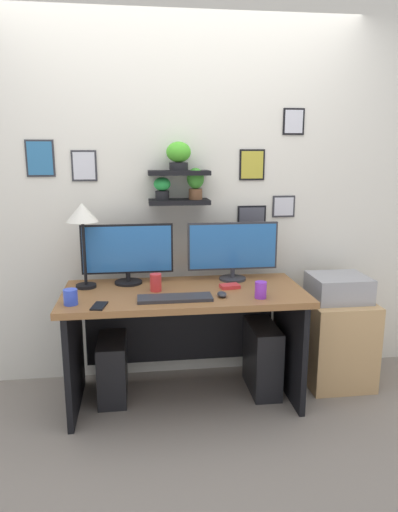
{
  "coord_description": "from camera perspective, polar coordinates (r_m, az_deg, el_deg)",
  "views": [
    {
      "loc": [
        -0.27,
        -2.77,
        1.6
      ],
      "look_at": [
        0.1,
        0.05,
        0.96
      ],
      "focal_mm": 32.39,
      "sensor_mm": 36.0,
      "label": 1
    }
  ],
  "objects": [
    {
      "name": "monitor_right",
      "position": [
        3.12,
        4.19,
        0.84
      ],
      "size": [
        0.61,
        0.18,
        0.39
      ],
      "color": "#2D2D33",
      "rests_on": "desk"
    },
    {
      "name": "computer_mouse",
      "position": [
        2.79,
        2.85,
        -4.74
      ],
      "size": [
        0.06,
        0.09,
        0.03
      ],
      "primitive_type": "ellipsoid",
      "color": "#2D2D33",
      "rests_on": "desk"
    },
    {
      "name": "back_wall_assembly",
      "position": [
        3.23,
        -2.66,
        8.3
      ],
      "size": [
        4.4,
        0.24,
        2.7
      ],
      "color": "silver",
      "rests_on": "ground"
    },
    {
      "name": "cell_phone",
      "position": [
        2.67,
        -12.23,
        -6.04
      ],
      "size": [
        0.09,
        0.15,
        0.01
      ],
      "primitive_type": "cube",
      "rotation": [
        0.0,
        0.0,
        -0.18
      ],
      "color": "black",
      "rests_on": "desk"
    },
    {
      "name": "keyboard",
      "position": [
        2.73,
        -3.0,
        -5.21
      ],
      "size": [
        0.44,
        0.14,
        0.02
      ],
      "primitive_type": "cube",
      "color": "#2D2D33",
      "rests_on": "desk"
    },
    {
      "name": "drawer_cabinet",
      "position": [
        3.46,
        16.43,
        -9.91
      ],
      "size": [
        0.44,
        0.5,
        0.6
      ],
      "primitive_type": "cube",
      "color": "tan",
      "rests_on": "ground"
    },
    {
      "name": "monitor_left",
      "position": [
        3.06,
        -8.84,
        0.48
      ],
      "size": [
        0.6,
        0.18,
        0.39
      ],
      "color": "black",
      "rests_on": "desk"
    },
    {
      "name": "pen_cup",
      "position": [
        2.77,
        7.63,
        -4.17
      ],
      "size": [
        0.07,
        0.07,
        0.1
      ],
      "primitive_type": "cylinder",
      "color": "purple",
      "rests_on": "desk"
    },
    {
      "name": "desk",
      "position": [
        3.03,
        -1.9,
        -7.88
      ],
      "size": [
        1.52,
        0.68,
        0.75
      ],
      "color": "brown",
      "rests_on": "ground"
    },
    {
      "name": "coffee_mug",
      "position": [
        2.73,
        -15.58,
        -4.9
      ],
      "size": [
        0.08,
        0.08,
        0.09
      ],
      "primitive_type": "cylinder",
      "color": "blue",
      "rests_on": "desk"
    },
    {
      "name": "scissors_tray",
      "position": [
        2.96,
        3.82,
        -3.75
      ],
      "size": [
        0.13,
        0.1,
        0.02
      ],
      "primitive_type": "cube",
      "rotation": [
        0.0,
        0.0,
        0.15
      ],
      "color": "red",
      "rests_on": "desk"
    },
    {
      "name": "printer",
      "position": [
        3.33,
        16.84,
        -3.75
      ],
      "size": [
        0.38,
        0.34,
        0.17
      ],
      "primitive_type": "cube",
      "color": "#9E9EA3",
      "rests_on": "drawer_cabinet"
    },
    {
      "name": "ground_plane",
      "position": [
        3.21,
        -1.73,
        -17.21
      ],
      "size": [
        8.0,
        8.0,
        0.0
      ],
      "primitive_type": "plane",
      "color": "gray"
    },
    {
      "name": "computer_tower_left",
      "position": [
        3.2,
        -10.61,
        -13.42
      ],
      "size": [
        0.18,
        0.4,
        0.41
      ],
      "primitive_type": "cube",
      "color": "black",
      "rests_on": "ground"
    },
    {
      "name": "desk_lamp",
      "position": [
        2.97,
        -14.2,
        4.48
      ],
      "size": [
        0.2,
        0.2,
        0.54
      ],
      "color": "black",
      "rests_on": "desk"
    },
    {
      "name": "water_cup",
      "position": [
        2.9,
        -5.36,
        -3.27
      ],
      "size": [
        0.07,
        0.07,
        0.11
      ],
      "primitive_type": "cylinder",
      "color": "red",
      "rests_on": "desk"
    },
    {
      "name": "computer_tower_right",
      "position": [
        3.24,
        7.82,
        -12.34
      ],
      "size": [
        0.18,
        0.4,
        0.47
      ],
      "primitive_type": "cube",
      "color": "black",
      "rests_on": "ground"
    }
  ]
}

